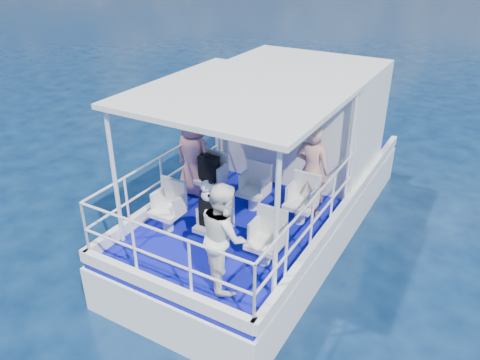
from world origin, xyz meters
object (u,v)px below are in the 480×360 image
(passenger_port_fwd, at_px, (193,155))
(panda, at_px, (207,190))
(backpack_center, at_px, (210,213))
(passenger_stbd_aft, at_px, (224,236))

(passenger_port_fwd, distance_m, panda, 1.80)
(backpack_center, relative_size, panda, 1.26)
(passenger_stbd_aft, relative_size, panda, 4.38)
(backpack_center, xyz_separation_m, panda, (-0.02, -0.02, 0.40))
(passenger_stbd_aft, xyz_separation_m, panda, (-0.66, 0.61, 0.23))
(backpack_center, bearing_deg, passenger_stbd_aft, -44.41)
(backpack_center, bearing_deg, panda, -123.59)
(passenger_stbd_aft, height_order, backpack_center, passenger_stbd_aft)
(panda, bearing_deg, passenger_stbd_aft, -42.67)
(passenger_port_fwd, height_order, backpack_center, passenger_port_fwd)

